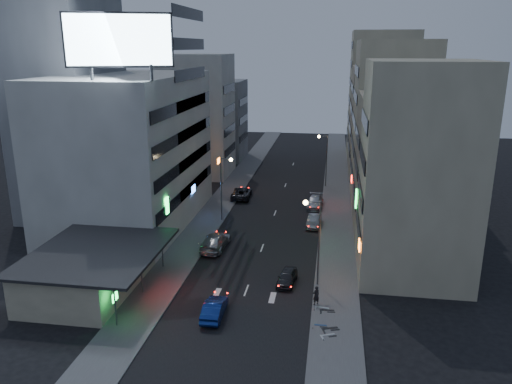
% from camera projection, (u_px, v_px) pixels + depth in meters
% --- Properties ---
extents(ground, '(180.00, 180.00, 0.00)m').
position_uv_depth(ground, '(238.00, 313.00, 41.11)').
color(ground, black).
rests_on(ground, ground).
extents(sidewalk_left, '(4.00, 120.00, 0.12)m').
position_uv_depth(sidewalk_left, '(222.00, 201.00, 70.73)').
color(sidewalk_left, '#4C4C4F').
rests_on(sidewalk_left, ground).
extents(sidewalk_right, '(4.00, 120.00, 0.12)m').
position_uv_depth(sidewalk_right, '(336.00, 206.00, 68.36)').
color(sidewalk_right, '#4C4C4F').
rests_on(sidewalk_right, ground).
extents(food_court, '(11.00, 13.00, 3.88)m').
position_uv_depth(food_court, '(89.00, 269.00, 44.51)').
color(food_court, '#B9AF91').
rests_on(food_court, ground).
extents(white_building, '(14.00, 24.00, 18.00)m').
position_uv_depth(white_building, '(130.00, 151.00, 60.08)').
color(white_building, beige).
rests_on(white_building, ground).
extents(grey_tower, '(10.00, 14.00, 34.00)m').
position_uv_depth(grey_tower, '(66.00, 81.00, 62.02)').
color(grey_tower, gray).
rests_on(grey_tower, ground).
extents(shophouse_near, '(10.00, 11.00, 20.00)m').
position_uv_depth(shophouse_near, '(418.00, 172.00, 46.05)').
color(shophouse_near, '#B9AF91').
rests_on(shophouse_near, ground).
extents(shophouse_mid, '(11.00, 12.00, 16.00)m').
position_uv_depth(shophouse_mid, '(405.00, 165.00, 57.44)').
color(shophouse_mid, gray).
rests_on(shophouse_mid, ground).
extents(shophouse_far, '(10.00, 14.00, 22.00)m').
position_uv_depth(shophouse_far, '(391.00, 123.00, 69.01)').
color(shophouse_far, '#B9AF91').
rests_on(shophouse_far, ground).
extents(far_left_a, '(11.00, 10.00, 20.00)m').
position_uv_depth(far_left_a, '(197.00, 116.00, 83.29)').
color(far_left_a, beige).
rests_on(far_left_a, ground).
extents(far_left_b, '(12.00, 10.00, 15.00)m').
position_uv_depth(far_left_b, '(213.00, 120.00, 96.39)').
color(far_left_b, gray).
rests_on(far_left_b, ground).
extents(far_right_a, '(11.00, 12.00, 18.00)m').
position_uv_depth(far_right_a, '(384.00, 122.00, 83.72)').
color(far_right_a, gray).
rests_on(far_right_a, ground).
extents(far_right_b, '(12.00, 12.00, 24.00)m').
position_uv_depth(far_right_b, '(381.00, 96.00, 96.08)').
color(far_right_b, '#B9AF91').
rests_on(far_right_b, ground).
extents(billboard, '(9.52, 3.75, 6.20)m').
position_uv_depth(billboard, '(119.00, 40.00, 46.43)').
color(billboard, '#595B60').
rests_on(billboard, white_building).
extents(street_lamp_right_near, '(1.60, 0.44, 8.02)m').
position_uv_depth(street_lamp_right_near, '(315.00, 230.00, 44.43)').
color(street_lamp_right_near, '#595B60').
rests_on(street_lamp_right_near, sidewalk_right).
extents(street_lamp_left, '(1.60, 0.44, 8.02)m').
position_uv_depth(street_lamp_left, '(224.00, 180.00, 61.35)').
color(street_lamp_left, '#595B60').
rests_on(street_lamp_left, sidewalk_left).
extents(street_lamp_right_far, '(1.60, 0.44, 8.02)m').
position_uv_depth(street_lamp_right_far, '(324.00, 153.00, 76.67)').
color(street_lamp_right_far, '#595B60').
rests_on(street_lamp_right_far, sidewalk_right).
extents(parked_car_right_near, '(1.93, 3.95, 1.30)m').
position_uv_depth(parked_car_right_near, '(287.00, 277.00, 46.02)').
color(parked_car_right_near, '#25262A').
rests_on(parked_car_right_near, ground).
extents(parked_car_right_mid, '(1.81, 4.32, 1.39)m').
position_uv_depth(parked_car_right_mid, '(314.00, 221.00, 60.77)').
color(parked_car_right_mid, gray).
rests_on(parked_car_right_mid, ground).
extents(parked_car_left, '(2.83, 5.70, 1.55)m').
position_uv_depth(parked_car_left, '(242.00, 193.00, 72.08)').
color(parked_car_left, '#28282D').
rests_on(parked_car_left, ground).
extents(parked_car_right_far, '(2.30, 5.21, 1.49)m').
position_uv_depth(parked_car_right_far, '(315.00, 202.00, 67.90)').
color(parked_car_right_far, '#979A9F').
rests_on(parked_car_right_far, ground).
extents(road_car_blue, '(1.59, 4.35, 1.42)m').
position_uv_depth(road_car_blue, '(214.00, 309.00, 40.38)').
color(road_car_blue, navy).
rests_on(road_car_blue, ground).
extents(road_car_silver, '(2.61, 5.96, 1.71)m').
position_uv_depth(road_car_silver, '(215.00, 241.00, 53.95)').
color(road_car_silver, '#A7ACB0').
rests_on(road_car_silver, ground).
extents(person, '(0.74, 0.70, 1.70)m').
position_uv_depth(person, '(316.00, 295.00, 41.96)').
color(person, black).
rests_on(person, sidewalk_right).
extents(scooter_black_a, '(1.25, 2.04, 1.18)m').
position_uv_depth(scooter_black_a, '(338.00, 320.00, 38.71)').
color(scooter_black_a, black).
rests_on(scooter_black_a, sidewalk_right).
extents(scooter_silver_a, '(1.20, 1.85, 1.07)m').
position_uv_depth(scooter_silver_a, '(335.00, 327.00, 37.84)').
color(scooter_silver_a, '#BBBDC3').
rests_on(scooter_silver_a, sidewalk_right).
extents(scooter_blue, '(0.59, 1.67, 1.01)m').
position_uv_depth(scooter_blue, '(327.00, 319.00, 38.97)').
color(scooter_blue, navy).
rests_on(scooter_blue, sidewalk_right).
extents(scooter_black_b, '(0.76, 1.84, 1.09)m').
position_uv_depth(scooter_black_b, '(335.00, 304.00, 41.20)').
color(scooter_black_b, black).
rests_on(scooter_black_b, sidewalk_right).
extents(scooter_silver_b, '(0.79, 1.82, 1.08)m').
position_uv_depth(scooter_silver_b, '(330.00, 302.00, 41.51)').
color(scooter_silver_b, '#B8BDC0').
rests_on(scooter_silver_b, sidewalk_right).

